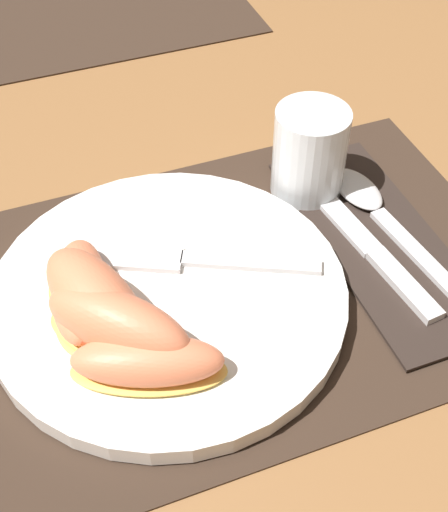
% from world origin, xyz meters
% --- Properties ---
extents(ground_plane, '(3.00, 3.00, 0.00)m').
position_xyz_m(ground_plane, '(0.00, 0.00, 0.00)').
color(ground_plane, olive).
extents(placemat, '(0.46, 0.31, 0.00)m').
position_xyz_m(placemat, '(0.00, 0.00, 0.00)').
color(placemat, '#38281E').
rests_on(placemat, ground_plane).
extents(placemat_far, '(0.46, 0.31, 0.00)m').
position_xyz_m(placemat_far, '(-0.04, 0.52, 0.00)').
color(placemat_far, '#38281E').
rests_on(placemat_far, ground_plane).
extents(plate, '(0.28, 0.28, 0.02)m').
position_xyz_m(plate, '(-0.06, -0.00, 0.01)').
color(plate, white).
rests_on(plate, placemat).
extents(juice_glass, '(0.06, 0.06, 0.08)m').
position_xyz_m(juice_glass, '(0.10, 0.08, 0.04)').
color(juice_glass, silver).
rests_on(juice_glass, placemat).
extents(napkin, '(0.10, 0.25, 0.00)m').
position_xyz_m(napkin, '(0.13, 0.00, 0.01)').
color(napkin, '#2D231E').
rests_on(napkin, placemat).
extents(knife, '(0.04, 0.20, 0.01)m').
position_xyz_m(knife, '(0.12, -0.00, 0.01)').
color(knife, silver).
rests_on(knife, napkin).
extents(spoon, '(0.04, 0.18, 0.01)m').
position_xyz_m(spoon, '(0.14, 0.03, 0.01)').
color(spoon, silver).
rests_on(spoon, napkin).
extents(fork, '(0.17, 0.10, 0.00)m').
position_xyz_m(fork, '(-0.03, 0.02, 0.02)').
color(fork, silver).
rests_on(fork, plate).
extents(citrus_wedge_0, '(0.07, 0.11, 0.03)m').
position_xyz_m(citrus_wedge_0, '(-0.12, 0.01, 0.03)').
color(citrus_wedge_0, '#F7C656').
rests_on(citrus_wedge_0, plate).
extents(citrus_wedge_1, '(0.09, 0.13, 0.05)m').
position_xyz_m(citrus_wedge_1, '(-0.11, -0.01, 0.04)').
color(citrus_wedge_1, '#F7C656').
rests_on(citrus_wedge_1, plate).
extents(citrus_wedge_2, '(0.11, 0.12, 0.05)m').
position_xyz_m(citrus_wedge_2, '(-0.10, -0.04, 0.04)').
color(citrus_wedge_2, '#F7C656').
rests_on(citrus_wedge_2, plate).
extents(citrus_wedge_3, '(0.12, 0.08, 0.03)m').
position_xyz_m(citrus_wedge_3, '(-0.09, -0.07, 0.03)').
color(citrus_wedge_3, '#F7C656').
rests_on(citrus_wedge_3, plate).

